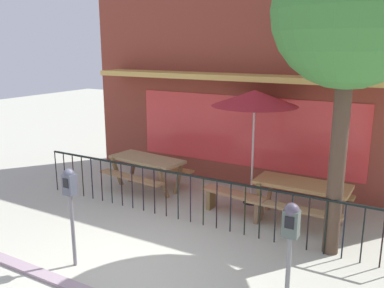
{
  "coord_description": "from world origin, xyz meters",
  "views": [
    {
      "loc": [
        3.7,
        -4.46,
        3.35
      ],
      "look_at": [
        -0.19,
        2.34,
        1.46
      ],
      "focal_mm": 38.17,
      "sensor_mm": 36.0,
      "label": 1
    }
  ],
  "objects_px": {
    "patio_bench": "(234,198)",
    "parking_meter_far": "(290,234)",
    "parking_meter_near": "(70,192)",
    "street_tree": "(350,12)",
    "picnic_table_left": "(147,165)",
    "picnic_table_right": "(302,191)",
    "patio_umbrella": "(255,99)"
  },
  "relations": [
    {
      "from": "patio_umbrella",
      "to": "parking_meter_far",
      "type": "xyz_separation_m",
      "value": [
        1.9,
        -3.66,
        -1.02
      ]
    },
    {
      "from": "picnic_table_right",
      "to": "parking_meter_near",
      "type": "bearing_deg",
      "value": -126.9
    },
    {
      "from": "picnic_table_right",
      "to": "parking_meter_far",
      "type": "bearing_deg",
      "value": -77.69
    },
    {
      "from": "patio_umbrella",
      "to": "parking_meter_far",
      "type": "relative_size",
      "value": 1.51
    },
    {
      "from": "picnic_table_right",
      "to": "street_tree",
      "type": "xyz_separation_m",
      "value": [
        0.79,
        -1.03,
        3.21
      ]
    },
    {
      "from": "patio_umbrella",
      "to": "parking_meter_near",
      "type": "distance_m",
      "value": 4.22
    },
    {
      "from": "picnic_table_left",
      "to": "parking_meter_near",
      "type": "distance_m",
      "value": 3.63
    },
    {
      "from": "picnic_table_left",
      "to": "parking_meter_far",
      "type": "xyz_separation_m",
      "value": [
        4.39,
        -3.25,
        0.65
      ]
    },
    {
      "from": "parking_meter_far",
      "to": "picnic_table_left",
      "type": "bearing_deg",
      "value": 143.49
    },
    {
      "from": "picnic_table_left",
      "to": "patio_umbrella",
      "type": "distance_m",
      "value": 3.03
    },
    {
      "from": "patio_umbrella",
      "to": "parking_meter_near",
      "type": "bearing_deg",
      "value": -110.22
    },
    {
      "from": "picnic_table_left",
      "to": "street_tree",
      "type": "relative_size",
      "value": 0.39
    },
    {
      "from": "patio_bench",
      "to": "parking_meter_near",
      "type": "relative_size",
      "value": 0.9
    },
    {
      "from": "patio_bench",
      "to": "parking_meter_far",
      "type": "xyz_separation_m",
      "value": [
        1.96,
        -2.87,
        0.91
      ]
    },
    {
      "from": "patio_bench",
      "to": "parking_meter_far",
      "type": "distance_m",
      "value": 3.6
    },
    {
      "from": "picnic_table_right",
      "to": "patio_bench",
      "type": "bearing_deg",
      "value": -161.63
    },
    {
      "from": "parking_meter_far",
      "to": "street_tree",
      "type": "bearing_deg",
      "value": 88.25
    },
    {
      "from": "picnic_table_left",
      "to": "parking_meter_far",
      "type": "relative_size",
      "value": 1.19
    },
    {
      "from": "parking_meter_far",
      "to": "parking_meter_near",
      "type": "bearing_deg",
      "value": -177.07
    },
    {
      "from": "picnic_table_right",
      "to": "patio_umbrella",
      "type": "distance_m",
      "value": 2.08
    },
    {
      "from": "parking_meter_near",
      "to": "street_tree",
      "type": "bearing_deg",
      "value": 35.62
    },
    {
      "from": "picnic_table_right",
      "to": "parking_meter_near",
      "type": "distance_m",
      "value": 4.36
    },
    {
      "from": "parking_meter_near",
      "to": "street_tree",
      "type": "height_order",
      "value": "street_tree"
    },
    {
      "from": "picnic_table_right",
      "to": "parking_meter_far",
      "type": "distance_m",
      "value": 3.43
    },
    {
      "from": "parking_meter_near",
      "to": "street_tree",
      "type": "xyz_separation_m",
      "value": [
        3.38,
        2.42,
        2.6
      ]
    },
    {
      "from": "patio_bench",
      "to": "street_tree",
      "type": "bearing_deg",
      "value": -17.01
    },
    {
      "from": "parking_meter_near",
      "to": "parking_meter_far",
      "type": "distance_m",
      "value": 3.32
    },
    {
      "from": "picnic_table_left",
      "to": "picnic_table_right",
      "type": "distance_m",
      "value": 3.67
    },
    {
      "from": "patio_bench",
      "to": "parking_meter_near",
      "type": "xyz_separation_m",
      "value": [
        -1.35,
        -3.04,
        0.87
      ]
    },
    {
      "from": "patio_umbrella",
      "to": "patio_bench",
      "type": "bearing_deg",
      "value": -94.4
    },
    {
      "from": "parking_meter_near",
      "to": "street_tree",
      "type": "distance_m",
      "value": 4.91
    },
    {
      "from": "patio_bench",
      "to": "patio_umbrella",
      "type": "bearing_deg",
      "value": 85.6
    }
  ]
}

